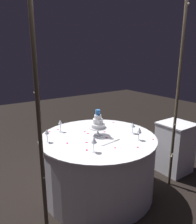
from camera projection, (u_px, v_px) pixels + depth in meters
The scene contains 27 objects.
ground_plane at pixel (98, 190), 2.91m from camera, with size 12.00×12.00×0.00m, color black.
decorative_arch at pixel (124, 78), 2.15m from camera, with size 1.83×0.06×2.42m.
main_table at pixel (98, 164), 2.81m from camera, with size 1.45×1.45×0.76m.
side_table at pixel (175, 147), 3.30m from camera, with size 0.46×0.46×0.77m.
tiered_cake at pixel (98, 123), 2.71m from camera, with size 0.22×0.22×0.33m.
wine_glass_0 at pixel (139, 131), 2.57m from camera, with size 0.06×0.06×0.16m.
wine_glass_1 at pixel (47, 132), 2.51m from camera, with size 0.06×0.06×0.16m.
wine_glass_2 at pixel (99, 115), 3.30m from camera, with size 0.06×0.06×0.14m.
wine_glass_3 at pixel (133, 125), 2.79m from camera, with size 0.07×0.07×0.14m.
wine_glass_4 at pixel (94, 141), 2.25m from camera, with size 0.07×0.07×0.17m.
wine_glass_5 at pixel (60, 123), 2.84m from camera, with size 0.06×0.06×0.16m.
cake_knife at pixel (112, 142), 2.54m from camera, with size 0.30×0.06×0.01m.
rose_petal_0 at pixel (133, 126), 3.10m from camera, with size 0.03×0.02×0.00m, color #C61951.
rose_petal_1 at pixel (107, 138), 2.67m from camera, with size 0.03×0.02×0.00m, color #C61951.
rose_petal_2 at pixel (115, 148), 2.38m from camera, with size 0.03×0.02×0.00m, color #C61951.
rose_petal_3 at pixel (114, 122), 3.26m from camera, with size 0.03×0.02×0.00m, color #C61951.
rose_petal_4 at pixel (95, 141), 2.58m from camera, with size 0.04×0.02×0.00m, color #C61951.
rose_petal_5 at pixel (85, 132), 2.87m from camera, with size 0.04×0.03×0.00m, color #C61951.
rose_petal_6 at pixel (86, 142), 2.53m from camera, with size 0.04×0.03×0.00m, color #C61951.
rose_petal_7 at pixel (58, 129), 2.96m from camera, with size 0.03×0.02×0.00m, color #C61951.
rose_petal_8 at pixel (87, 150), 2.33m from camera, with size 0.03×0.02×0.00m, color #C61951.
rose_petal_9 at pixel (105, 132), 2.87m from camera, with size 0.04×0.02×0.00m, color #C61951.
rose_petal_10 at pixel (67, 143), 2.50m from camera, with size 0.04×0.02×0.00m, color #C61951.
rose_petal_11 at pixel (49, 132), 2.87m from camera, with size 0.03×0.02×0.00m, color #C61951.
rose_petal_12 at pixel (138, 147), 2.40m from camera, with size 0.03×0.02×0.00m, color #C61951.
rose_petal_13 at pixel (153, 139), 2.61m from camera, with size 0.03×0.02×0.00m, color #C61951.
rose_petal_14 at pixel (88, 133), 2.81m from camera, with size 0.04×0.03×0.00m, color #C61951.
Camera 1 is at (1.46, 2.08, 1.76)m, focal length 34.85 mm.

